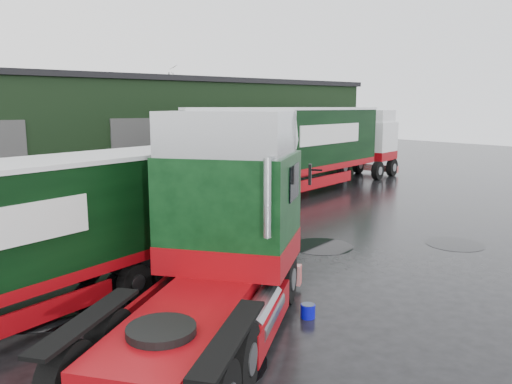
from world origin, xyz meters
TOP-DOWN VIEW (x-y plane):
  - ground at (0.00, 0.00)m, footprint 100.00×100.00m
  - warehouse at (2.00, 20.00)m, footprint 32.40×12.40m
  - hero_tractor at (-4.50, -3.00)m, footprint 7.61×7.10m
  - lorry_right at (8.00, 9.00)m, footprint 17.69×7.73m
  - wash_bucket at (-1.96, -3.25)m, footprint 0.37×0.37m
  - tree_back_b at (10.00, 30.00)m, footprint 4.40×4.40m
  - puddle_0 at (-4.82, -3.61)m, footprint 2.36×2.36m
  - puddle_1 at (2.23, 0.76)m, footprint 2.12×2.12m
  - puddle_2 at (-5.95, 1.79)m, footprint 5.17×5.17m
  - puddle_3 at (6.06, -1.72)m, footprint 1.92×1.92m

SIDE VIEW (x-z plane):
  - ground at x=0.00m, z-range 0.00..0.00m
  - puddle_0 at x=-4.82m, z-range 0.00..0.01m
  - puddle_1 at x=2.23m, z-range 0.00..0.01m
  - puddle_2 at x=-5.95m, z-range 0.00..0.01m
  - puddle_3 at x=6.06m, z-range 0.00..0.01m
  - wash_bucket at x=-1.96m, z-range 0.00..0.30m
  - hero_tractor at x=-4.50m, z-range 0.00..4.55m
  - lorry_right at x=8.00m, z-range 0.00..4.61m
  - warehouse at x=2.00m, z-range 0.01..6.31m
  - tree_back_b at x=10.00m, z-range 0.00..7.50m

